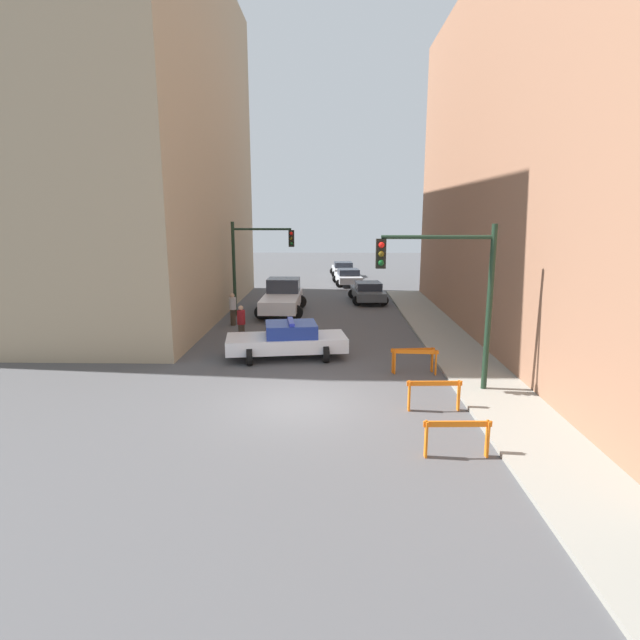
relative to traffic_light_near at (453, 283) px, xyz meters
name	(u,v)px	position (x,y,z in m)	size (l,w,h in m)	color
ground_plane	(298,404)	(-4.73, -1.19, -3.53)	(120.00, 120.00, 0.00)	#4C4C4F
sidewalk_right	(505,404)	(1.47, -1.19, -3.47)	(2.40, 44.00, 0.12)	gray
building_corner_left	(93,144)	(-16.73, 12.81, 5.82)	(14.00, 20.00, 18.69)	tan
building_right	(629,151)	(8.67, 6.81, 4.64)	(12.00, 28.00, 16.33)	#93664C
traffic_light_near	(453,283)	(0.00, 0.00, 0.00)	(3.64, 0.35, 5.20)	black
traffic_light_far	(253,255)	(-8.03, 12.07, -0.13)	(3.44, 0.35, 5.20)	black
police_car	(288,340)	(-5.46, 3.79, -2.81)	(4.92, 2.80, 1.52)	white
white_truck	(282,297)	(-6.57, 12.99, -2.62)	(2.67, 5.41, 1.90)	silver
parked_car_near	(368,292)	(-1.38, 16.77, -2.86)	(2.47, 4.42, 1.31)	#474C51
parked_car_mid	(348,277)	(-2.40, 24.56, -2.86)	(2.54, 4.45, 1.31)	silver
parked_car_far	(343,269)	(-2.68, 30.43, -2.86)	(2.45, 4.40, 1.31)	silver
pedestrian_crossing	(241,323)	(-7.73, 6.18, -2.67)	(0.48, 0.48, 1.66)	#382D23
pedestrian_corner	(233,309)	(-8.78, 9.62, -2.67)	(0.41, 0.41, 1.66)	#382D23
barrier_front	(457,432)	(-0.78, -4.44, -2.91)	(1.60, 0.21, 0.90)	orange
barrier_mid	(434,390)	(-0.75, -1.60, -2.91)	(1.60, 0.22, 0.90)	orange
barrier_back	(415,358)	(-0.74, 1.76, -2.91)	(1.60, 0.25, 0.90)	orange
barrier_corner	(413,356)	(-0.80, 1.99, -2.91)	(1.60, 0.32, 0.90)	orange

